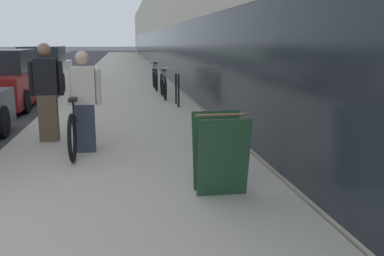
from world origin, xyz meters
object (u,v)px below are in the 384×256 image
at_px(tandem_bicycle, 79,124).
at_px(cruiser_bike_nearest, 163,85).
at_px(vintage_roadster_curbside, 2,81).
at_px(cruiser_bike_middle, 155,78).
at_px(parked_sedan_far, 43,69).
at_px(person_rider, 84,102).
at_px(sandwich_board_sign, 220,153).
at_px(bike_rack_hoop, 177,86).
at_px(person_bystander, 47,93).

distance_m(tandem_bicycle, cruiser_bike_nearest, 5.98).
xyz_separation_m(cruiser_bike_nearest, vintage_roadster_curbside, (-4.39, -0.31, 0.22)).
bearing_deg(cruiser_bike_middle, parked_sedan_far, 148.43).
distance_m(person_rider, sandwich_board_sign, 2.67).
height_order(bike_rack_hoop, cruiser_bike_nearest, cruiser_bike_nearest).
bearing_deg(vintage_roadster_curbside, sandwich_board_sign, -61.06).
xyz_separation_m(cruiser_bike_middle, sandwich_board_sign, (-0.02, -10.27, 0.05)).
bearing_deg(cruiser_bike_middle, cruiser_bike_nearest, -87.84).
relative_size(person_bystander, bike_rack_hoop, 1.93).
xyz_separation_m(tandem_bicycle, cruiser_bike_middle, (1.79, 7.88, 0.03)).
bearing_deg(bike_rack_hoop, cruiser_bike_middle, 94.59).
relative_size(person_bystander, cruiser_bike_middle, 0.89).
bearing_deg(cruiser_bike_middle, bike_rack_hoop, -85.41).
xyz_separation_m(bike_rack_hoop, cruiser_bike_nearest, (-0.22, 1.58, -0.15)).
distance_m(bike_rack_hoop, sandwich_board_sign, 6.50).
height_order(person_rider, sandwich_board_sign, person_rider).
relative_size(person_rider, vintage_roadster_curbside, 0.36).
height_order(person_rider, parked_sedan_far, person_rider).
bearing_deg(person_bystander, cruiser_bike_nearest, 65.01).
relative_size(person_bystander, cruiser_bike_nearest, 0.97).
bearing_deg(tandem_bicycle, person_rider, -66.55).
relative_size(tandem_bicycle, cruiser_bike_nearest, 1.46).
bearing_deg(parked_sedan_far, cruiser_bike_nearest, -48.40).
bearing_deg(vintage_roadster_curbside, parked_sedan_far, 87.76).
bearing_deg(person_rider, vintage_roadster_curbside, 115.07).
bearing_deg(person_rider, person_bystander, 129.43).
bearing_deg(parked_sedan_far, tandem_bicycle, -77.40).
height_order(cruiser_bike_middle, vintage_roadster_curbside, vintage_roadster_curbside).
bearing_deg(sandwich_board_sign, vintage_roadster_curbside, 118.94).
relative_size(person_bystander, parked_sedan_far, 0.40).
relative_size(tandem_bicycle, parked_sedan_far, 0.61).
bearing_deg(cruiser_bike_nearest, person_bystander, -114.99).
bearing_deg(bike_rack_hoop, vintage_roadster_curbside, 164.57).
distance_m(person_rider, vintage_roadster_curbside, 6.27).
height_order(tandem_bicycle, parked_sedan_far, parked_sedan_far).
height_order(person_bystander, cruiser_bike_nearest, person_bystander).
distance_m(person_bystander, vintage_roadster_curbside, 5.25).
bearing_deg(bike_rack_hoop, parked_sedan_far, 125.00).
bearing_deg(cruiser_bike_middle, person_rider, -101.42).
bearing_deg(sandwich_board_sign, cruiser_bike_middle, 89.90).
bearing_deg(person_bystander, cruiser_bike_middle, 72.48).
height_order(cruiser_bike_nearest, cruiser_bike_middle, cruiser_bike_middle).
distance_m(sandwich_board_sign, vintage_roadster_curbside, 8.87).
height_order(bike_rack_hoop, vintage_roadster_curbside, vintage_roadster_curbside).
bearing_deg(person_rider, bike_rack_hoop, 66.05).
height_order(vintage_roadster_curbside, parked_sedan_far, parked_sedan_far).
relative_size(cruiser_bike_middle, vintage_roadster_curbside, 0.43).
height_order(tandem_bicycle, cruiser_bike_middle, cruiser_bike_middle).
distance_m(tandem_bicycle, parked_sedan_far, 10.66).
distance_m(cruiser_bike_nearest, cruiser_bike_middle, 2.20).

